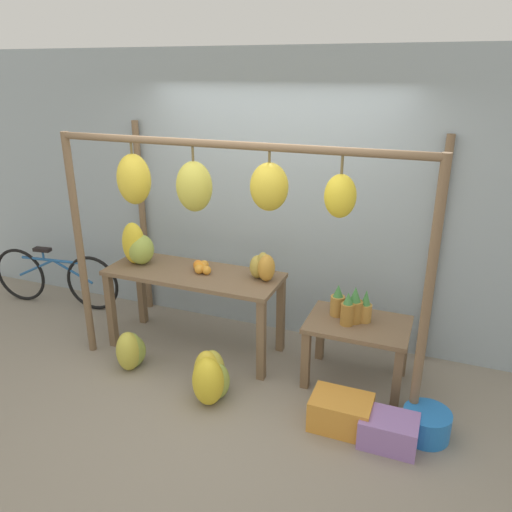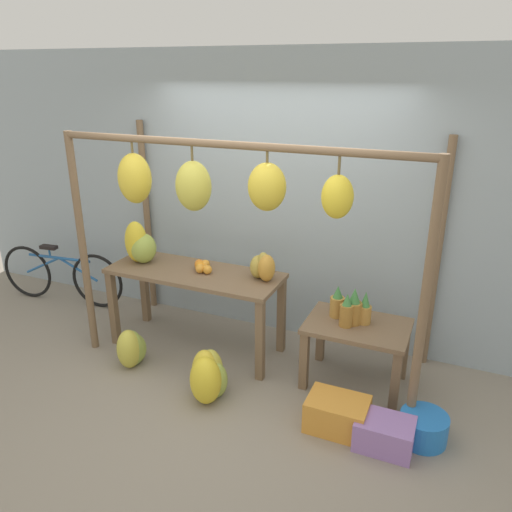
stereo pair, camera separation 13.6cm
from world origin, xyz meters
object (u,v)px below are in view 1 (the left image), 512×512
object	(u,v)px
banana_pile_on_table	(137,246)
papaya_pile	(263,267)
orange_pile	(201,267)
blue_bucket	(426,424)
banana_pile_ground_left	(131,351)
banana_pile_ground_right	(210,377)
parked_bicycle	(55,278)
pineapple_cluster	(352,307)
fruit_crate_white	(341,412)
fruit_crate_purple	(388,431)

from	to	relation	value
banana_pile_on_table	papaya_pile	size ratio (longest dim) A/B	1.57
orange_pile	blue_bucket	bearing A→B (deg)	-14.26
banana_pile_ground_left	banana_pile_ground_right	xyz separation A→B (m)	(0.89, -0.14, 0.03)
parked_bicycle	papaya_pile	xyz separation A→B (m)	(2.63, -0.18, 0.59)
banana_pile_ground_left	blue_bucket	world-z (taller)	banana_pile_ground_left
orange_pile	parked_bicycle	xyz separation A→B (m)	(-2.03, 0.22, -0.51)
orange_pile	pineapple_cluster	distance (m)	1.44
parked_bicycle	papaya_pile	distance (m)	2.70
banana_pile_on_table	fruit_crate_white	size ratio (longest dim) A/B	0.90
banana_pile_on_table	parked_bicycle	world-z (taller)	banana_pile_on_table
banana_pile_ground_right	pineapple_cluster	bearing A→B (deg)	35.05
banana_pile_on_table	fruit_crate_purple	distance (m)	2.80
banana_pile_ground_right	parked_bicycle	xyz separation A→B (m)	(-2.46, 0.94, 0.14)
pineapple_cluster	banana_pile_ground_left	world-z (taller)	pineapple_cluster
banana_pile_on_table	fruit_crate_white	bearing A→B (deg)	-16.12
banana_pile_ground_right	fruit_crate_purple	xyz separation A→B (m)	(1.46, -0.02, -0.09)
banana_pile_ground_right	blue_bucket	distance (m)	1.73
fruit_crate_purple	banana_pile_on_table	bearing A→B (deg)	164.76
pineapple_cluster	parked_bicycle	distance (m)	3.49
banana_pile_ground_left	papaya_pile	world-z (taller)	papaya_pile
banana_pile_ground_left	parked_bicycle	distance (m)	1.77
blue_bucket	papaya_pile	size ratio (longest dim) A/B	1.34
banana_pile_ground_right	fruit_crate_purple	size ratio (longest dim) A/B	1.16
banana_pile_ground_right	fruit_crate_purple	bearing A→B (deg)	-0.68
papaya_pile	fruit_crate_white	bearing A→B (deg)	-37.79
banana_pile_ground_right	banana_pile_ground_left	bearing A→B (deg)	170.88
banana_pile_ground_right	blue_bucket	world-z (taller)	banana_pile_ground_right
banana_pile_on_table	banana_pile_ground_right	bearing A→B (deg)	-31.75
banana_pile_on_table	fruit_crate_purple	world-z (taller)	banana_pile_on_table
parked_bicycle	fruit_crate_purple	bearing A→B (deg)	-13.75
orange_pile	banana_pile_ground_left	size ratio (longest dim) A/B	0.59
fruit_crate_white	fruit_crate_purple	size ratio (longest dim) A/B	1.11
papaya_pile	blue_bucket	bearing A→B (deg)	-20.82
papaya_pile	fruit_crate_purple	bearing A→B (deg)	-31.10
parked_bicycle	banana_pile_on_table	bearing A→B (deg)	-10.87
fruit_crate_white	parked_bicycle	bearing A→B (deg)	165.86
banana_pile_on_table	banana_pile_ground_left	distance (m)	1.00
banana_pile_ground_left	parked_bicycle	xyz separation A→B (m)	(-1.57, 0.80, 0.17)
banana_pile_on_table	banana_pile_ground_left	size ratio (longest dim) A/B	1.09
orange_pile	banana_pile_ground_right	xyz separation A→B (m)	(0.43, -0.72, -0.65)
banana_pile_on_table	pineapple_cluster	size ratio (longest dim) A/B	1.14
orange_pile	pineapple_cluster	xyz separation A→B (m)	(1.44, -0.01, -0.15)
pineapple_cluster	parked_bicycle	xyz separation A→B (m)	(-3.46, 0.24, -0.36)
banana_pile_ground_right	banana_pile_on_table	bearing A→B (deg)	148.25
banana_pile_ground_left	parked_bicycle	size ratio (longest dim) A/B	0.24
blue_bucket	papaya_pile	distance (m)	1.84
fruit_crate_purple	parked_bicycle	bearing A→B (deg)	166.25
pineapple_cluster	fruit_crate_purple	bearing A→B (deg)	-57.83
pineapple_cluster	banana_pile_ground_left	xyz separation A→B (m)	(-1.89, -0.56, -0.53)
pineapple_cluster	blue_bucket	bearing A→B (deg)	-36.94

